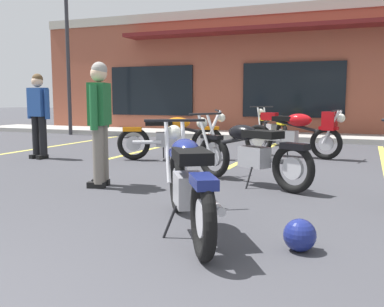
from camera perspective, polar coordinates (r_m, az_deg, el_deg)
ground_plane at (r=5.36m, az=-3.02°, el=-5.73°), size 80.00×80.00×0.00m
sidewalk_kerb at (r=13.28m, az=12.15°, el=2.17°), size 22.00×1.80×0.14m
brick_storefront_building at (r=17.28m, az=14.64°, el=9.77°), size 18.37×7.27×4.08m
painted_stall_lines at (r=9.77m, az=8.59°, el=0.09°), size 10.25×4.80×0.01m
motorcycle_foreground_classic at (r=3.96m, az=-0.58°, el=-3.54°), size 1.34×1.87×0.98m
motorcycle_red_sportbike at (r=11.53m, az=10.30°, el=3.43°), size 1.32×1.88×0.98m
motorcycle_silver_naked at (r=8.56m, az=-2.64°, el=2.26°), size 1.99×1.12×0.98m
motorcycle_blue_standard at (r=6.13m, az=7.37°, el=0.24°), size 1.94×1.23×0.98m
motorcycle_green_cafe_racer at (r=9.14m, az=13.40°, el=2.80°), size 2.09×0.78×0.98m
person_in_black_shirt at (r=9.23m, az=-19.30°, el=5.26°), size 0.61×0.32×1.68m
person_in_shorts_foreground at (r=6.03m, az=-11.88°, el=4.69°), size 0.35×0.60×1.68m
helmet_on_pavement at (r=3.61m, az=13.80°, el=-10.24°), size 0.26×0.26×0.26m
parking_lot_lamp_post at (r=15.02m, az=-16.13°, el=13.88°), size 0.24×0.76×4.61m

